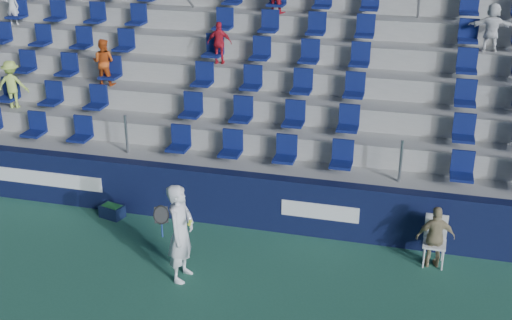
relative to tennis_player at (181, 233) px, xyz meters
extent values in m
plane|color=#2B644E|center=(0.71, -0.89, -0.95)|extent=(70.00, 70.00, 0.00)
cube|color=#0F1437|center=(0.71, 2.26, -0.35)|extent=(24.00, 0.30, 1.20)
cube|color=white|center=(-4.29, 2.10, -0.33)|extent=(3.20, 0.02, 0.34)
cube|color=white|center=(2.21, 2.10, -0.33)|extent=(1.60, 0.02, 0.34)
cube|color=#9E9E99|center=(0.71, 2.83, -0.35)|extent=(24.00, 0.85, 1.20)
cube|color=#9E9E99|center=(0.71, 3.68, -0.10)|extent=(24.00, 0.85, 1.70)
cube|color=#9E9E99|center=(0.71, 4.53, 0.15)|extent=(24.00, 0.85, 2.20)
cube|color=#9E9E99|center=(0.71, 5.38, 0.40)|extent=(24.00, 0.85, 2.70)
cube|color=#9E9E99|center=(0.71, 6.23, 0.65)|extent=(24.00, 0.85, 3.20)
cube|color=#9E9E99|center=(0.71, 7.08, 0.90)|extent=(24.00, 0.85, 3.70)
cube|color=#9E9E99|center=(0.71, 7.93, 1.15)|extent=(24.00, 0.85, 4.20)
cube|color=#9E9E99|center=(0.71, 8.78, 1.40)|extent=(24.00, 0.85, 4.70)
cube|color=#9E9E99|center=(0.71, 9.63, 1.65)|extent=(24.00, 0.85, 5.20)
cube|color=#9E9E99|center=(0.71, 10.31, 2.15)|extent=(24.00, 0.50, 6.20)
cube|color=#0E1854|center=(0.71, 2.83, 0.60)|extent=(16.05, 0.50, 0.70)
cube|color=#0E1854|center=(0.71, 3.68, 1.10)|extent=(16.05, 0.50, 0.70)
cube|color=#0E1854|center=(0.71, 4.53, 1.60)|extent=(16.05, 0.50, 0.70)
cube|color=#0E1854|center=(0.71, 5.38, 2.10)|extent=(16.05, 0.50, 0.70)
cube|color=#0E1854|center=(0.71, 6.23, 2.60)|extent=(16.05, 0.50, 0.70)
cube|color=#0E1854|center=(0.71, 7.08, 3.10)|extent=(16.05, 0.50, 0.70)
imported|color=#AECE52|center=(-5.71, 3.63, 1.34)|extent=(0.84, 0.61, 1.18)
imported|color=#C64C17|center=(-3.64, 4.48, 1.82)|extent=(0.57, 0.45, 1.14)
imported|color=silver|center=(-7.21, 6.18, 2.75)|extent=(0.39, 0.27, 1.01)
imported|color=red|center=(-0.92, 5.33, 2.26)|extent=(0.63, 0.34, 1.03)
imported|color=white|center=(5.40, 6.18, 2.81)|extent=(1.07, 0.48, 1.12)
imported|color=silver|center=(0.00, 0.00, 0.00)|extent=(0.49, 0.71, 1.90)
cylinder|color=navy|center=(-0.25, -0.25, 0.16)|extent=(0.03, 0.03, 0.28)
torus|color=black|center=(-0.25, -0.25, 0.46)|extent=(0.30, 0.17, 0.28)
plane|color=#262626|center=(-0.25, -0.25, 0.46)|extent=(0.30, 0.16, 0.29)
sphere|color=#D5EA36|center=(0.25, -0.20, 0.31)|extent=(0.07, 0.07, 0.07)
sphere|color=#D5EA36|center=(0.25, -0.14, 0.34)|extent=(0.07, 0.07, 0.07)
cube|color=white|center=(4.50, 1.66, -0.50)|extent=(0.45, 0.45, 0.04)
cube|color=white|center=(4.50, 1.86, -0.24)|extent=(0.43, 0.06, 0.53)
cylinder|color=white|center=(4.32, 1.49, -0.74)|extent=(0.03, 0.03, 0.43)
cylinder|color=white|center=(4.67, 1.49, -0.74)|extent=(0.03, 0.03, 0.43)
cylinder|color=white|center=(4.32, 1.83, -0.74)|extent=(0.03, 0.03, 0.43)
cylinder|color=white|center=(4.67, 1.83, -0.74)|extent=(0.03, 0.03, 0.43)
imported|color=tan|center=(4.50, 1.61, -0.33)|extent=(0.78, 0.46, 1.25)
cube|color=#0E1734|center=(-2.36, 1.86, -0.81)|extent=(0.57, 0.45, 0.28)
cube|color=#1E662D|center=(-2.36, 1.86, -0.75)|extent=(0.46, 0.34, 0.17)
camera|label=1|loc=(3.91, -9.49, 5.73)|focal=45.00mm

